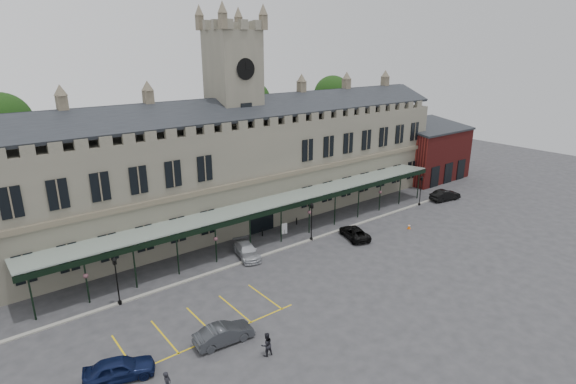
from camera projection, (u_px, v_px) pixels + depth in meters
ground at (326, 266)px, 43.61m from camera, size 140.00×140.00×0.00m
station_building at (237, 168)px, 53.55m from camera, size 60.00×10.36×17.30m
clock_tower at (234, 112)px, 51.58m from camera, size 5.60×5.60×24.80m
canopy at (280, 220)px, 48.47m from camera, size 50.00×4.10×4.30m
brick_annex at (428, 152)px, 72.00m from camera, size 12.40×8.36×9.23m
kerb at (291, 246)px, 47.71m from camera, size 60.00×0.40×0.12m
parking_markings at (204, 325)px, 34.27m from camera, size 16.00×6.00×0.01m
tree_behind_left at (2, 124)px, 45.51m from camera, size 6.00×6.00×16.00m
tree_behind_mid at (250, 103)px, 63.11m from camera, size 6.00×6.00×16.00m
tree_behind_right at (332, 96)px, 72.50m from camera, size 6.00×6.00×16.00m
lamp_post_left at (116, 277)px, 36.27m from camera, size 0.41×0.41×4.31m
lamp_post_mid at (312, 218)px, 48.54m from camera, size 0.42×0.42×4.41m
lamp_post_right at (421, 188)px, 59.62m from camera, size 0.39×0.39×4.11m
traffic_cone at (409, 226)px, 52.39m from camera, size 0.39×0.39×0.62m
sign_board at (284, 229)px, 50.86m from camera, size 0.74×0.17×1.28m
bollard_left at (262, 233)px, 50.29m from camera, size 0.15×0.15×0.83m
bollard_right at (297, 221)px, 53.64m from camera, size 0.15×0.15×0.85m
car_left_a at (119, 369)px, 28.51m from camera, size 4.70×2.98×1.49m
car_left_b at (224, 334)px, 32.04m from camera, size 4.45×1.94×1.42m
car_taxi at (247, 251)px, 45.25m from camera, size 2.98×4.94×1.34m
car_van at (354, 233)px, 49.76m from camera, size 3.46×4.98×1.26m
car_right_b at (445, 195)px, 62.09m from camera, size 4.70×2.35×1.48m
person_a at (167, 384)px, 27.04m from camera, size 0.72×0.75×1.72m
person_b at (267, 344)px, 30.63m from camera, size 0.89×0.72×1.75m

